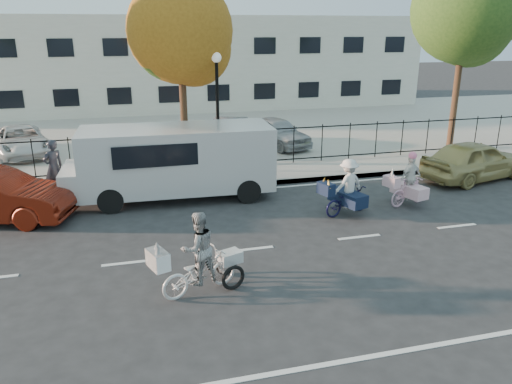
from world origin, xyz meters
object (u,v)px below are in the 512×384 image
object	(u,v)px
zebra_trike	(199,262)
white_van	(174,160)
gold_sedan	(475,160)
lot_car_d	(277,132)
bull_bike	(347,193)
pedestrian	(54,167)
unicorn_bike	(409,186)
lot_car_c	(229,134)
lot_car_b	(21,141)
lamppost	(217,92)

from	to	relation	value
zebra_trike	white_van	distance (m)	6.29
gold_sedan	lot_car_d	distance (m)	8.46
white_van	gold_sedan	size ratio (longest dim) A/B	1.55
zebra_trike	white_van	world-z (taller)	white_van
bull_bike	lot_car_d	bearing A→B (deg)	-20.45
pedestrian	unicorn_bike	bearing A→B (deg)	125.80
pedestrian	lot_car_c	distance (m)	8.18
bull_bike	white_van	distance (m)	5.57
unicorn_bike	lot_car_c	world-z (taller)	unicorn_bike
lot_car_b	lot_car_c	world-z (taller)	lot_car_c
lot_car_b	lot_car_c	bearing A→B (deg)	-25.16
lot_car_b	lot_car_c	size ratio (longest dim) A/B	1.05
lamppost	white_van	size ratio (longest dim) A/B	0.65
lot_car_c	white_van	bearing A→B (deg)	-96.65
zebra_trike	lamppost	bearing A→B (deg)	-33.27
pedestrian	zebra_trike	bearing A→B (deg)	80.42
bull_bike	lot_car_b	distance (m)	14.34
lot_car_c	lot_car_d	size ratio (longest dim) A/B	1.06
lamppost	bull_bike	size ratio (longest dim) A/B	2.30
gold_sedan	pedestrian	size ratio (longest dim) A/B	2.36
lamppost	pedestrian	bearing A→B (deg)	-166.25
unicorn_bike	bull_bike	world-z (taller)	unicorn_bike
white_van	lot_car_b	distance (m)	9.03
zebra_trike	lot_car_b	xyz separation A→B (m)	(-5.59, 13.21, 0.05)
bull_bike	lot_car_c	world-z (taller)	bull_bike
bull_bike	lot_car_c	bearing A→B (deg)	-5.44
unicorn_bike	lot_car_d	distance (m)	8.43
bull_bike	gold_sedan	bearing A→B (deg)	-88.13
gold_sedan	lot_car_b	distance (m)	18.19
lamppost	lot_car_b	xyz separation A→B (m)	(-7.62, 4.64, -2.37)
lot_car_c	lot_car_d	bearing A→B (deg)	22.89
lamppost	lot_car_d	distance (m)	5.27
pedestrian	lot_car_b	xyz separation A→B (m)	(-2.00, 6.02, -0.31)
bull_bike	pedestrian	size ratio (longest dim) A/B	1.04
lamppost	lot_car_d	bearing A→B (deg)	45.50
pedestrian	lot_car_c	world-z (taller)	pedestrian
white_van	lot_car_c	distance (m)	6.36
white_van	lot_car_d	world-z (taller)	white_van
bull_bike	lot_car_d	distance (m)	8.50
gold_sedan	lamppost	bearing A→B (deg)	58.50
unicorn_bike	pedestrian	xyz separation A→B (m)	(-10.71, 3.49, 0.42)
unicorn_bike	lot_car_d	xyz separation A→B (m)	(-1.76, 8.25, 0.17)
gold_sedan	lot_car_b	bearing A→B (deg)	52.31
unicorn_bike	zebra_trike	bearing A→B (deg)	101.35
lot_car_d	unicorn_bike	bearing A→B (deg)	-95.96
bull_bike	white_van	world-z (taller)	white_van
white_van	gold_sedan	xyz separation A→B (m)	(10.76, -0.70, -0.56)
zebra_trike	bull_bike	bearing A→B (deg)	-74.87
unicorn_bike	lot_car_c	distance (m)	9.11
lamppost	white_van	xyz separation A→B (m)	(-1.88, -2.30, -1.83)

